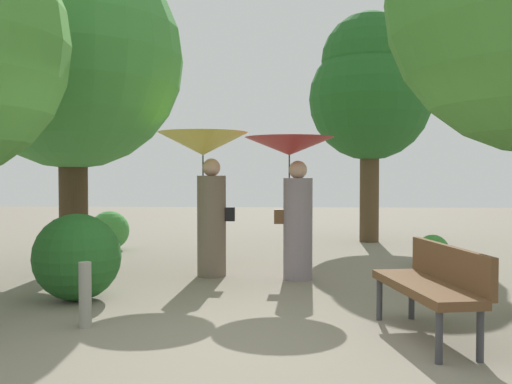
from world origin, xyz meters
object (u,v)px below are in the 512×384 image
at_px(person_right, 293,177).
at_px(tree_near_right, 370,88).
at_px(tree_near_left, 72,40).
at_px(path_marker_post, 85,295).
at_px(person_left, 206,169).
at_px(park_bench, 433,282).

bearing_deg(person_right, tree_near_right, -17.25).
height_order(person_right, tree_near_right, tree_near_right).
distance_m(tree_near_left, path_marker_post, 4.70).
xyz_separation_m(person_left, tree_near_left, (-2.09, 0.40, 1.96)).
bearing_deg(tree_near_right, person_left, -125.02).
xyz_separation_m(person_right, park_bench, (1.21, -2.79, -0.92)).
bearing_deg(person_right, tree_near_left, 83.65).
distance_m(person_left, path_marker_post, 3.16).
xyz_separation_m(person_left, park_bench, (2.45, -3.00, -1.03)).
bearing_deg(person_right, path_marker_post, 145.91).
height_order(tree_near_right, path_marker_post, tree_near_right).
relative_size(person_left, tree_near_left, 0.38).
height_order(person_left, tree_near_right, tree_near_right).
bearing_deg(person_left, park_bench, -136.76).
xyz_separation_m(park_bench, tree_near_right, (0.53, 7.25, 2.81)).
relative_size(tree_near_left, path_marker_post, 8.59).
height_order(person_left, person_right, person_left).
xyz_separation_m(tree_near_left, path_marker_post, (1.30, -3.20, -3.18)).
relative_size(person_left, park_bench, 1.32).
distance_m(person_left, person_right, 1.27).
height_order(park_bench, tree_near_left, tree_near_left).
height_order(person_left, tree_near_left, tree_near_left).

